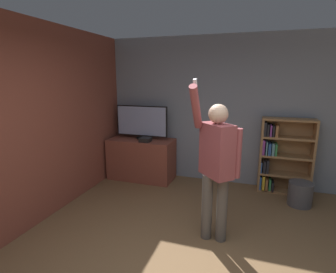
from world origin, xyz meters
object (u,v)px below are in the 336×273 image
Objects in this scene: game_console at (146,140)px; waste_bin at (300,194)px; bookshelf at (280,156)px; television at (142,122)px; person at (216,161)px.

game_console is 0.54× the size of waste_bin.
bookshelf is 0.70m from waste_bin.
television is 0.79× the size of bookshelf.
person is (1.66, -1.63, -0.11)m from television.
game_console is 2.74m from waste_bin.
person is at bearing -43.75° from game_console.
waste_bin is (2.66, -0.14, -0.64)m from game_console.
person is at bearing -44.48° from television.
game_console is at bearing -172.30° from bookshelf.
television reaches higher than waste_bin.
bookshelf is at bearing 7.70° from game_console.
game_console reaches higher than waste_bin.
television is 0.38m from game_console.
bookshelf is (2.52, 0.14, -0.48)m from television.
person reaches higher than waste_bin.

